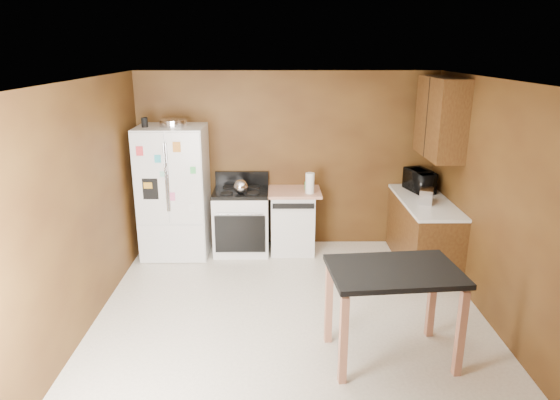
{
  "coord_description": "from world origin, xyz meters",
  "views": [
    {
      "loc": [
        -0.16,
        -4.73,
        2.8
      ],
      "look_at": [
        -0.11,
        0.85,
        1.09
      ],
      "focal_mm": 32.0,
      "sensor_mm": 36.0,
      "label": 1
    }
  ],
  "objects_px": {
    "kettle": "(241,187)",
    "refrigerator": "(174,192)",
    "dishwasher": "(292,220)",
    "pen_cup": "(145,122)",
    "microwave": "(420,181)",
    "roasting_pan": "(173,123)",
    "gas_range": "(242,220)",
    "island": "(394,284)",
    "paper_towel": "(310,183)",
    "toaster": "(426,196)",
    "green_canister": "(308,185)"
  },
  "relations": [
    {
      "from": "island",
      "to": "microwave",
      "type": "bearing_deg",
      "value": 70.09
    },
    {
      "from": "dishwasher",
      "to": "gas_range",
      "type": "bearing_deg",
      "value": -178.06
    },
    {
      "from": "green_canister",
      "to": "island",
      "type": "distance_m",
      "value": 2.78
    },
    {
      "from": "roasting_pan",
      "to": "kettle",
      "type": "xyz_separation_m",
      "value": [
        0.88,
        -0.1,
        -0.85
      ]
    },
    {
      "from": "kettle",
      "to": "refrigerator",
      "type": "bearing_deg",
      "value": 173.76
    },
    {
      "from": "refrigerator",
      "to": "island",
      "type": "relative_size",
      "value": 1.48
    },
    {
      "from": "roasting_pan",
      "to": "gas_range",
      "type": "distance_m",
      "value": 1.63
    },
    {
      "from": "roasting_pan",
      "to": "toaster",
      "type": "xyz_separation_m",
      "value": [
        3.27,
        -0.54,
        -0.85
      ]
    },
    {
      "from": "island",
      "to": "refrigerator",
      "type": "bearing_deg",
      "value": 134.11
    },
    {
      "from": "kettle",
      "to": "roasting_pan",
      "type": "bearing_deg",
      "value": 173.38
    },
    {
      "from": "refrigerator",
      "to": "island",
      "type": "xyz_separation_m",
      "value": [
        2.45,
        -2.53,
        -0.14
      ]
    },
    {
      "from": "pen_cup",
      "to": "toaster",
      "type": "xyz_separation_m",
      "value": [
        3.62,
        -0.47,
        -0.87
      ]
    },
    {
      "from": "kettle",
      "to": "microwave",
      "type": "height_order",
      "value": "microwave"
    },
    {
      "from": "roasting_pan",
      "to": "toaster",
      "type": "bearing_deg",
      "value": -9.47
    },
    {
      "from": "pen_cup",
      "to": "kettle",
      "type": "relative_size",
      "value": 0.64
    },
    {
      "from": "refrigerator",
      "to": "green_canister",
      "type": "bearing_deg",
      "value": 5.38
    },
    {
      "from": "refrigerator",
      "to": "gas_range",
      "type": "bearing_deg",
      "value": 3.81
    },
    {
      "from": "paper_towel",
      "to": "dishwasher",
      "type": "height_order",
      "value": "paper_towel"
    },
    {
      "from": "gas_range",
      "to": "island",
      "type": "height_order",
      "value": "gas_range"
    },
    {
      "from": "green_canister",
      "to": "refrigerator",
      "type": "height_order",
      "value": "refrigerator"
    },
    {
      "from": "roasting_pan",
      "to": "dishwasher",
      "type": "xyz_separation_m",
      "value": [
        1.59,
        0.08,
        -1.39
      ]
    },
    {
      "from": "kettle",
      "to": "green_canister",
      "type": "distance_m",
      "value": 0.97
    },
    {
      "from": "pen_cup",
      "to": "microwave",
      "type": "bearing_deg",
      "value": 1.39
    },
    {
      "from": "toaster",
      "to": "refrigerator",
      "type": "relative_size",
      "value": 0.14
    },
    {
      "from": "dishwasher",
      "to": "pen_cup",
      "type": "bearing_deg",
      "value": -175.47
    },
    {
      "from": "green_canister",
      "to": "microwave",
      "type": "xyz_separation_m",
      "value": [
        1.53,
        -0.15,
        0.09
      ]
    },
    {
      "from": "toaster",
      "to": "island",
      "type": "height_order",
      "value": "toaster"
    },
    {
      "from": "paper_towel",
      "to": "refrigerator",
      "type": "distance_m",
      "value": 1.87
    },
    {
      "from": "pen_cup",
      "to": "island",
      "type": "relative_size",
      "value": 0.1
    },
    {
      "from": "refrigerator",
      "to": "island",
      "type": "distance_m",
      "value": 3.53
    },
    {
      "from": "roasting_pan",
      "to": "refrigerator",
      "type": "height_order",
      "value": "roasting_pan"
    },
    {
      "from": "green_canister",
      "to": "refrigerator",
      "type": "bearing_deg",
      "value": -174.62
    },
    {
      "from": "toaster",
      "to": "kettle",
      "type": "bearing_deg",
      "value": -170.31
    },
    {
      "from": "green_canister",
      "to": "microwave",
      "type": "height_order",
      "value": "microwave"
    },
    {
      "from": "roasting_pan",
      "to": "toaster",
      "type": "height_order",
      "value": "roasting_pan"
    },
    {
      "from": "kettle",
      "to": "paper_towel",
      "type": "relative_size",
      "value": 0.69
    },
    {
      "from": "paper_towel",
      "to": "island",
      "type": "height_order",
      "value": "paper_towel"
    },
    {
      "from": "kettle",
      "to": "gas_range",
      "type": "bearing_deg",
      "value": 94.18
    },
    {
      "from": "dishwasher",
      "to": "island",
      "type": "bearing_deg",
      "value": -72.53
    },
    {
      "from": "pen_cup",
      "to": "refrigerator",
      "type": "bearing_deg",
      "value": 12.39
    },
    {
      "from": "pen_cup",
      "to": "toaster",
      "type": "height_order",
      "value": "pen_cup"
    },
    {
      "from": "microwave",
      "to": "island",
      "type": "distance_m",
      "value": 2.73
    },
    {
      "from": "microwave",
      "to": "refrigerator",
      "type": "bearing_deg",
      "value": 75.0
    },
    {
      "from": "kettle",
      "to": "microwave",
      "type": "distance_m",
      "value": 2.46
    },
    {
      "from": "roasting_pan",
      "to": "microwave",
      "type": "distance_m",
      "value": 3.43
    },
    {
      "from": "pen_cup",
      "to": "paper_towel",
      "type": "xyz_separation_m",
      "value": [
        2.17,
        0.02,
        -0.83
      ]
    },
    {
      "from": "gas_range",
      "to": "dishwasher",
      "type": "height_order",
      "value": "gas_range"
    },
    {
      "from": "roasting_pan",
      "to": "dishwasher",
      "type": "bearing_deg",
      "value": 3.03
    },
    {
      "from": "refrigerator",
      "to": "roasting_pan",
      "type": "bearing_deg",
      "value": 1.41
    },
    {
      "from": "microwave",
      "to": "island",
      "type": "height_order",
      "value": "microwave"
    }
  ]
}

